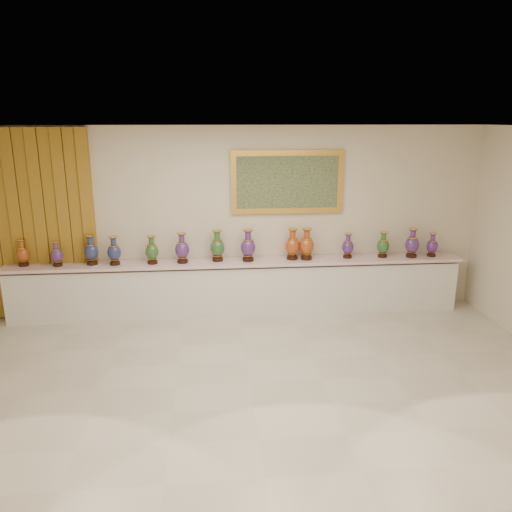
% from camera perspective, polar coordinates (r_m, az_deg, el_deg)
% --- Properties ---
extents(ground, '(8.00, 8.00, 0.00)m').
position_cam_1_polar(ground, '(6.23, -0.73, -14.30)').
color(ground, beige).
rests_on(ground, ground).
extents(room, '(8.00, 8.00, 8.00)m').
position_cam_1_polar(room, '(8.22, -19.30, 4.10)').
color(room, beige).
rests_on(room, ground).
extents(counter, '(7.28, 0.48, 0.90)m').
position_cam_1_polar(counter, '(8.12, -2.05, -3.67)').
color(counter, white).
rests_on(counter, ground).
extents(vase_0, '(0.21, 0.21, 0.42)m').
position_cam_1_polar(vase_0, '(8.45, -25.13, 0.21)').
color(vase_0, black).
rests_on(vase_0, counter).
extents(vase_1, '(0.19, 0.19, 0.39)m').
position_cam_1_polar(vase_1, '(8.22, -21.81, 0.10)').
color(vase_1, black).
rests_on(vase_1, counter).
extents(vase_2, '(0.29, 0.29, 0.47)m').
position_cam_1_polar(vase_2, '(8.12, -18.30, 0.52)').
color(vase_2, black).
rests_on(vase_2, counter).
extents(vase_3, '(0.26, 0.26, 0.45)m').
position_cam_1_polar(vase_3, '(8.01, -15.90, 0.44)').
color(vase_3, black).
rests_on(vase_3, counter).
extents(vase_4, '(0.21, 0.21, 0.45)m').
position_cam_1_polar(vase_4, '(7.93, -11.81, 0.54)').
color(vase_4, black).
rests_on(vase_4, counter).
extents(vase_5, '(0.26, 0.26, 0.48)m').
position_cam_1_polar(vase_5, '(7.89, -8.44, 0.75)').
color(vase_5, black).
rests_on(vase_5, counter).
extents(vase_6, '(0.29, 0.29, 0.50)m').
position_cam_1_polar(vase_6, '(7.93, -4.44, 1.02)').
color(vase_6, black).
rests_on(vase_6, counter).
extents(vase_7, '(0.31, 0.31, 0.51)m').
position_cam_1_polar(vase_7, '(7.91, -0.92, 1.05)').
color(vase_7, black).
rests_on(vase_7, counter).
extents(vase_8, '(0.30, 0.30, 0.50)m').
position_cam_1_polar(vase_8, '(8.02, 4.18, 1.20)').
color(vase_8, black).
rests_on(vase_8, counter).
extents(vase_9, '(0.27, 0.27, 0.51)m').
position_cam_1_polar(vase_9, '(8.03, 5.81, 1.20)').
color(vase_9, black).
rests_on(vase_9, counter).
extents(vase_10, '(0.24, 0.24, 0.41)m').
position_cam_1_polar(vase_10, '(8.23, 10.45, 1.04)').
color(vase_10, black).
rests_on(vase_10, counter).
extents(vase_11, '(0.23, 0.23, 0.42)m').
position_cam_1_polar(vase_11, '(8.39, 14.32, 1.14)').
color(vase_11, black).
rests_on(vase_11, counter).
extents(vase_12, '(0.29, 0.29, 0.48)m').
position_cam_1_polar(vase_12, '(8.52, 17.41, 1.29)').
color(vase_12, black).
rests_on(vase_12, counter).
extents(vase_13, '(0.19, 0.19, 0.39)m').
position_cam_1_polar(vase_13, '(8.68, 19.48, 1.10)').
color(vase_13, black).
rests_on(vase_13, counter).
extents(label_card, '(0.10, 0.06, 0.00)m').
position_cam_1_polar(label_card, '(8.03, -17.88, -1.16)').
color(label_card, white).
rests_on(label_card, counter).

